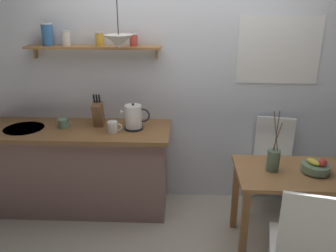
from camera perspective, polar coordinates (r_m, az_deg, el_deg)
ground_plane at (r=3.48m, az=1.53°, el=-16.30°), size 14.00×14.00×0.00m
back_wall at (r=3.52m, az=5.29°, el=8.38°), size 6.80×0.11×2.70m
kitchen_counter at (r=3.66m, az=-14.29°, el=-6.70°), size 1.83×0.63×0.89m
wall_shelf at (r=3.43m, az=-13.65°, el=13.15°), size 1.28×0.20×0.33m
dining_table at (r=3.11m, az=19.34°, el=-9.37°), size 0.90×0.61×0.74m
dining_chair_near at (r=2.61m, az=21.40°, el=-17.69°), size 0.51×0.52×0.99m
dining_chair_far at (r=3.68m, az=16.68°, el=-5.46°), size 0.50×0.47×0.96m
fruit_bowl at (r=3.08m, az=23.09°, el=-6.18°), size 0.23×0.23×0.13m
twig_vase at (r=2.98m, az=16.86°, el=-5.30°), size 0.10×0.10×0.52m
electric_kettle at (r=3.31m, az=-5.63°, el=1.43°), size 0.28×0.18×0.26m
knife_block at (r=3.42m, az=-11.37°, el=2.00°), size 0.09×0.17×0.33m
coffee_mug_by_sink at (r=3.49m, az=-16.77°, el=0.40°), size 0.13×0.09×0.09m
coffee_mug_spare at (r=3.27m, az=-8.99°, el=-0.18°), size 0.14×0.09×0.11m
pendant_lamp at (r=3.14m, az=-8.08°, el=13.61°), size 0.25×0.25×0.49m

